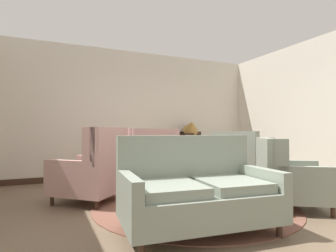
{
  "coord_description": "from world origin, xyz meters",
  "views": [
    {
      "loc": [
        -1.94,
        -3.16,
        1.06
      ],
      "look_at": [
        -0.13,
        0.94,
        1.15
      ],
      "focal_mm": 29.38,
      "sensor_mm": 36.0,
      "label": 1
    }
  ],
  "objects_px": {
    "porcelain_vase": "(192,160)",
    "sideboard": "(187,154)",
    "armchair_back_corner": "(288,178)",
    "gramophone": "(191,128)",
    "settee": "(197,192)",
    "armchair_far_left": "(239,166)",
    "side_table": "(262,168)",
    "armchair_near_window": "(94,172)",
    "coffee_table": "(190,178)",
    "armchair_beside_settee": "(150,166)"
  },
  "relations": [
    {
      "from": "porcelain_vase",
      "to": "sideboard",
      "type": "distance_m",
      "value": 2.82
    },
    {
      "from": "armchair_back_corner",
      "to": "gramophone",
      "type": "xyz_separation_m",
      "value": [
        0.13,
        3.04,
        0.73
      ]
    },
    {
      "from": "sideboard",
      "to": "settee",
      "type": "bearing_deg",
      "value": -116.27
    },
    {
      "from": "armchair_far_left",
      "to": "side_table",
      "type": "xyz_separation_m",
      "value": [
        0.35,
        -0.19,
        -0.03
      ]
    },
    {
      "from": "settee",
      "to": "gramophone",
      "type": "bearing_deg",
      "value": 67.65
    },
    {
      "from": "porcelain_vase",
      "to": "side_table",
      "type": "height_order",
      "value": "porcelain_vase"
    },
    {
      "from": "armchair_back_corner",
      "to": "armchair_far_left",
      "type": "bearing_deg",
      "value": 28.88
    },
    {
      "from": "armchair_near_window",
      "to": "sideboard",
      "type": "distance_m",
      "value": 3.02
    },
    {
      "from": "armchair_near_window",
      "to": "side_table",
      "type": "xyz_separation_m",
      "value": [
        2.82,
        -0.45,
        -0.04
      ]
    },
    {
      "from": "settee",
      "to": "gramophone",
      "type": "xyz_separation_m",
      "value": [
        1.71,
        3.27,
        0.73
      ]
    },
    {
      "from": "porcelain_vase",
      "to": "armchair_near_window",
      "type": "distance_m",
      "value": 1.49
    },
    {
      "from": "settee",
      "to": "side_table",
      "type": "distance_m",
      "value": 2.33
    },
    {
      "from": "coffee_table",
      "to": "sideboard",
      "type": "bearing_deg",
      "value": 63.01
    },
    {
      "from": "armchair_far_left",
      "to": "side_table",
      "type": "height_order",
      "value": "armchair_far_left"
    },
    {
      "from": "sideboard",
      "to": "gramophone",
      "type": "height_order",
      "value": "gramophone"
    },
    {
      "from": "armchair_beside_settee",
      "to": "side_table",
      "type": "bearing_deg",
      "value": 154.4
    },
    {
      "from": "coffee_table",
      "to": "armchair_far_left",
      "type": "height_order",
      "value": "armchair_far_left"
    },
    {
      "from": "armchair_far_left",
      "to": "armchair_near_window",
      "type": "height_order",
      "value": "armchair_near_window"
    },
    {
      "from": "armchair_far_left",
      "to": "armchair_near_window",
      "type": "distance_m",
      "value": 2.48
    },
    {
      "from": "porcelain_vase",
      "to": "settee",
      "type": "height_order",
      "value": "settee"
    },
    {
      "from": "sideboard",
      "to": "gramophone",
      "type": "xyz_separation_m",
      "value": [
        0.05,
        -0.09,
        0.65
      ]
    },
    {
      "from": "porcelain_vase",
      "to": "gramophone",
      "type": "bearing_deg",
      "value": 61.9
    },
    {
      "from": "porcelain_vase",
      "to": "armchair_beside_settee",
      "type": "height_order",
      "value": "armchair_beside_settee"
    },
    {
      "from": "coffee_table",
      "to": "armchair_back_corner",
      "type": "height_order",
      "value": "armchair_back_corner"
    },
    {
      "from": "armchair_beside_settee",
      "to": "armchair_near_window",
      "type": "distance_m",
      "value": 1.04
    },
    {
      "from": "armchair_near_window",
      "to": "side_table",
      "type": "bearing_deg",
      "value": 123.29
    },
    {
      "from": "settee",
      "to": "armchair_far_left",
      "type": "distance_m",
      "value": 2.15
    },
    {
      "from": "side_table",
      "to": "armchair_near_window",
      "type": "bearing_deg",
      "value": 170.94
    },
    {
      "from": "coffee_table",
      "to": "side_table",
      "type": "xyz_separation_m",
      "value": [
        1.62,
        0.36,
        0.01
      ]
    },
    {
      "from": "sideboard",
      "to": "armchair_beside_settee",
      "type": "bearing_deg",
      "value": -136.13
    },
    {
      "from": "armchair_back_corner",
      "to": "armchair_near_window",
      "type": "distance_m",
      "value": 2.78
    },
    {
      "from": "porcelain_vase",
      "to": "armchair_far_left",
      "type": "relative_size",
      "value": 0.3
    },
    {
      "from": "armchair_back_corner",
      "to": "side_table",
      "type": "xyz_separation_m",
      "value": [
        0.42,
        0.96,
        0.0
      ]
    },
    {
      "from": "porcelain_vase",
      "to": "armchair_far_left",
      "type": "xyz_separation_m",
      "value": [
        1.23,
        0.54,
        -0.21
      ]
    },
    {
      "from": "armchair_back_corner",
      "to": "side_table",
      "type": "bearing_deg",
      "value": 8.83
    },
    {
      "from": "coffee_table",
      "to": "side_table",
      "type": "height_order",
      "value": "side_table"
    },
    {
      "from": "coffee_table",
      "to": "armchair_beside_settee",
      "type": "bearing_deg",
      "value": 100.26
    },
    {
      "from": "porcelain_vase",
      "to": "armchair_beside_settee",
      "type": "relative_size",
      "value": 0.32
    },
    {
      "from": "armchair_back_corner",
      "to": "armchair_far_left",
      "type": "distance_m",
      "value": 1.15
    },
    {
      "from": "sideboard",
      "to": "porcelain_vase",
      "type": "bearing_deg",
      "value": -116.3
    },
    {
      "from": "armchair_far_left",
      "to": "armchair_near_window",
      "type": "relative_size",
      "value": 0.96
    },
    {
      "from": "porcelain_vase",
      "to": "sideboard",
      "type": "height_order",
      "value": "sideboard"
    },
    {
      "from": "porcelain_vase",
      "to": "settee",
      "type": "bearing_deg",
      "value": -116.16
    },
    {
      "from": "armchair_back_corner",
      "to": "armchair_near_window",
      "type": "xyz_separation_m",
      "value": [
        -2.4,
        1.41,
        0.04
      ]
    },
    {
      "from": "armchair_beside_settee",
      "to": "armchair_far_left",
      "type": "bearing_deg",
      "value": 155.85
    },
    {
      "from": "settee",
      "to": "armchair_near_window",
      "type": "distance_m",
      "value": 1.84
    },
    {
      "from": "porcelain_vase",
      "to": "armchair_near_window",
      "type": "height_order",
      "value": "armchair_near_window"
    },
    {
      "from": "gramophone",
      "to": "armchair_near_window",
      "type": "bearing_deg",
      "value": -147.29
    },
    {
      "from": "side_table",
      "to": "armchair_far_left",
      "type": "bearing_deg",
      "value": 152.08
    },
    {
      "from": "armchair_near_window",
      "to": "side_table",
      "type": "relative_size",
      "value": 1.76
    }
  ]
}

